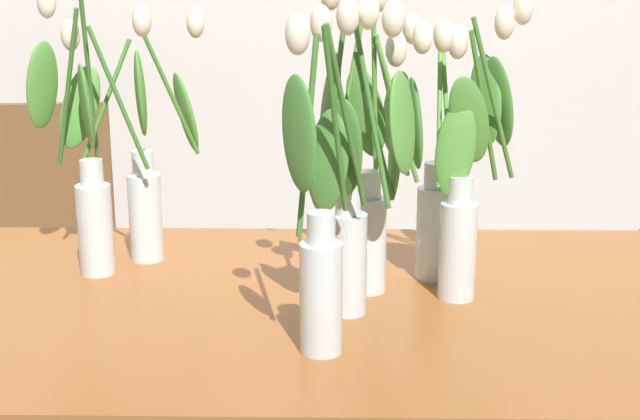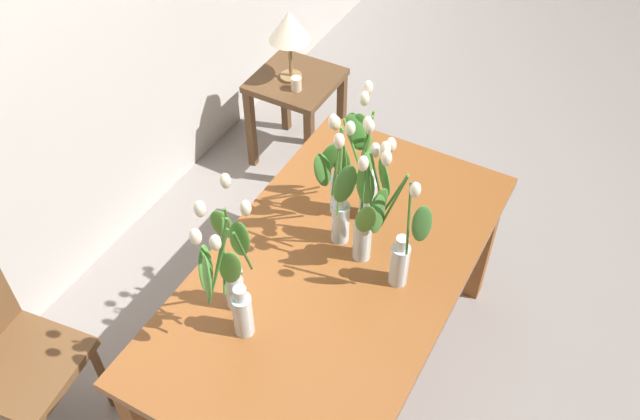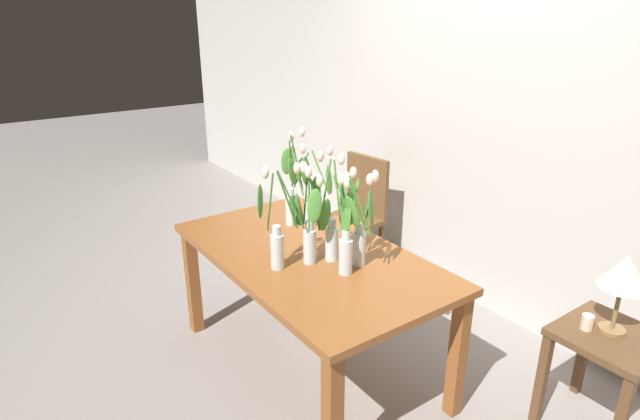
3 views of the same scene
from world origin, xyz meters
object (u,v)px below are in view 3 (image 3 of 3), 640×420
tulip_vase_2 (355,236)px  dining_chair (357,210)px  dining_table (309,267)px  tulip_vase_0 (311,197)px  pillar_candle (587,322)px  tulip_vase_4 (281,229)px  tulip_vase_6 (310,227)px  tulip_vase_5 (294,189)px  side_table (607,355)px  table_lamp (625,273)px  tulip_vase_1 (336,218)px  tulip_vase_3 (353,238)px

tulip_vase_2 → dining_chair: 1.44m
dining_table → tulip_vase_2: (0.28, 0.09, 0.27)m
tulip_vase_0 → pillar_candle: 1.59m
tulip_vase_4 → pillar_candle: 1.52m
tulip_vase_6 → pillar_candle: 1.39m
tulip_vase_2 → pillar_candle: tulip_vase_2 is taller
tulip_vase_0 → tulip_vase_6: bearing=-34.5°
dining_table → tulip_vase_4: tulip_vase_4 is taller
tulip_vase_4 → tulip_vase_5: size_ratio=0.95×
tulip_vase_2 → tulip_vase_4: tulip_vase_4 is taller
side_table → tulip_vase_4: bearing=-136.7°
dining_table → side_table: dining_table is taller
tulip_vase_5 → side_table: bearing=24.1°
tulip_vase_4 → table_lamp: 1.59m
tulip_vase_4 → tulip_vase_0: bearing=130.7°
tulip_vase_6 → dining_chair: (-0.90, 1.05, -0.42)m
dining_chair → tulip_vase_6: bearing=-49.5°
tulip_vase_1 → tulip_vase_6: size_ratio=1.06×
dining_table → table_lamp: (1.20, 0.90, 0.21)m
dining_table → pillar_candle: 1.39m
tulip_vase_4 → tulip_vase_5: 0.59m
tulip_vase_6 → pillar_candle: size_ratio=7.25×
tulip_vase_1 → table_lamp: tulip_vase_1 is taller
pillar_candle → dining_table: bearing=-143.9°
tulip_vase_0 → pillar_candle: tulip_vase_0 is taller
tulip_vase_1 → tulip_vase_2: size_ratio=1.14×
dining_table → tulip_vase_1: 0.36m
tulip_vase_4 → tulip_vase_5: tulip_vase_5 is taller
tulip_vase_0 → tulip_vase_1: tulip_vase_1 is taller
side_table → table_lamp: (-0.01, 0.02, 0.42)m
tulip_vase_2 → tulip_vase_3: size_ratio=0.92×
tulip_vase_1 → tulip_vase_4: (-0.09, -0.27, -0.02)m
dining_chair → table_lamp: (1.98, -0.08, 0.33)m
tulip_vase_0 → side_table: (1.53, 0.65, -0.49)m
tulip_vase_4 → tulip_vase_2: bearing=54.1°
tulip_vase_6 → table_lamp: size_ratio=1.37×
pillar_candle → tulip_vase_2: bearing=-139.3°
dining_table → tulip_vase_4: 0.37m
tulip_vase_6 → tulip_vase_5: bearing=155.9°
tulip_vase_5 → tulip_vase_6: (0.51, -0.23, -0.02)m
tulip_vase_2 → tulip_vase_5: bearing=174.1°
tulip_vase_4 → table_lamp: (1.14, 1.11, -0.09)m
tulip_vase_1 → tulip_vase_5: (-0.54, 0.10, -0.01)m
tulip_vase_1 → side_table: (1.07, 0.81, -0.54)m
tulip_vase_3 → tulip_vase_4: (-0.26, -0.25, 0.02)m
tulip_vase_0 → table_lamp: size_ratio=1.28×
tulip_vase_4 → side_table: 1.67m
tulip_vase_3 → table_lamp: 1.23m
tulip_vase_2 → dining_chair: (-1.06, 0.89, -0.39)m
tulip_vase_0 → tulip_vase_5: (-0.08, -0.06, 0.04)m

